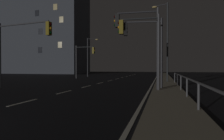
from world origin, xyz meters
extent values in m
plane|color=black|center=(0.00, 17.50, 0.00)|extent=(112.00, 112.00, 0.00)
cube|color=gray|center=(6.67, 17.50, 0.07)|extent=(2.03, 77.00, 0.14)
cube|color=silver|center=(0.00, 5.00, 0.01)|extent=(0.14, 2.00, 0.01)
cube|color=silver|center=(0.00, 9.00, 0.01)|extent=(0.14, 2.00, 0.01)
cube|color=silver|center=(0.00, 13.00, 0.01)|extent=(0.14, 2.00, 0.01)
cube|color=silver|center=(0.00, 17.00, 0.01)|extent=(0.14, 2.00, 0.01)
cube|color=silver|center=(0.00, 21.00, 0.01)|extent=(0.14, 2.00, 0.01)
cube|color=silver|center=(0.00, 25.00, 0.01)|extent=(0.14, 2.00, 0.01)
cube|color=silver|center=(0.00, 29.00, 0.01)|extent=(0.14, 2.00, 0.01)
cube|color=silver|center=(0.00, 33.00, 0.01)|extent=(0.14, 2.00, 0.01)
cube|color=silver|center=(0.00, 37.00, 0.01)|extent=(0.14, 2.00, 0.01)
cube|color=silver|center=(0.00, 41.00, 0.01)|extent=(0.14, 2.00, 0.01)
cube|color=silver|center=(0.00, 45.00, 0.01)|extent=(0.14, 2.00, 0.01)
cube|color=silver|center=(5.40, 22.50, 0.01)|extent=(0.14, 53.00, 0.01)
cylinder|color=#38383D|center=(6.26, 12.02, 2.70)|extent=(0.16, 0.16, 5.13)
cylinder|color=#4C4C51|center=(4.95, 11.84, 5.02)|extent=(2.63, 0.46, 0.11)
cube|color=black|center=(3.64, 11.66, 4.49)|extent=(0.32, 0.37, 0.95)
sphere|color=black|center=(3.49, 11.64, 4.79)|extent=(0.20, 0.20, 0.20)
sphere|color=orange|center=(3.49, 11.64, 4.49)|extent=(0.20, 0.20, 0.20)
sphere|color=black|center=(3.49, 11.64, 4.19)|extent=(0.20, 0.20, 0.20)
cylinder|color=#4C4C51|center=(-6.11, 24.36, 2.46)|extent=(0.16, 0.16, 4.91)
cylinder|color=#2D3033|center=(-4.77, 24.39, 4.66)|extent=(2.68, 0.17, 0.11)
cube|color=olive|center=(-3.43, 24.42, 4.14)|extent=(0.29, 0.35, 0.95)
sphere|color=black|center=(-3.28, 24.42, 4.44)|extent=(0.20, 0.20, 0.20)
sphere|color=orange|center=(-3.28, 24.42, 4.14)|extent=(0.20, 0.20, 0.20)
sphere|color=black|center=(-3.28, 24.42, 3.84)|extent=(0.20, 0.20, 0.20)
cylinder|color=#4C4C51|center=(6.06, 10.56, 2.66)|extent=(0.16, 0.16, 5.05)
cylinder|color=#2D3033|center=(4.81, 10.51, 4.94)|extent=(2.50, 0.23, 0.11)
cube|color=olive|center=(3.56, 10.45, 4.41)|extent=(0.30, 0.35, 0.95)
sphere|color=black|center=(3.41, 10.44, 4.71)|extent=(0.20, 0.20, 0.20)
sphere|color=orange|center=(3.41, 10.44, 4.41)|extent=(0.20, 0.20, 0.20)
sphere|color=black|center=(3.41, 10.44, 4.11)|extent=(0.20, 0.20, 0.20)
cylinder|color=#2D3033|center=(-6.29, 10.21, 2.59)|extent=(0.16, 0.16, 5.17)
cylinder|color=#4C4C51|center=(-3.89, 9.89, 4.92)|extent=(4.81, 0.76, 0.11)
cube|color=olive|center=(-1.49, 9.57, 4.40)|extent=(0.32, 0.37, 0.95)
sphere|color=black|center=(-1.34, 9.55, 4.70)|extent=(0.20, 0.20, 0.20)
sphere|color=orange|center=(-1.34, 9.55, 4.40)|extent=(0.20, 0.20, 0.20)
sphere|color=black|center=(-1.34, 9.55, 4.10)|extent=(0.20, 0.20, 0.20)
cylinder|color=#4C4C51|center=(6.00, 11.03, 2.95)|extent=(0.16, 0.16, 5.61)
cylinder|color=#38383D|center=(4.59, 10.95, 5.50)|extent=(2.82, 0.25, 0.11)
cube|color=black|center=(3.19, 10.88, 4.98)|extent=(0.30, 0.35, 0.95)
sphere|color=black|center=(3.03, 10.87, 5.28)|extent=(0.20, 0.20, 0.20)
sphere|color=orange|center=(3.03, 10.87, 4.98)|extent=(0.20, 0.20, 0.20)
sphere|color=black|center=(3.03, 10.87, 4.68)|extent=(0.20, 0.20, 0.20)
cylinder|color=#2D3033|center=(6.86, 19.07, 4.37)|extent=(0.18, 0.18, 8.46)
cylinder|color=#38383D|center=(6.17, 19.32, 8.45)|extent=(1.41, 0.60, 0.10)
ellipsoid|color=#F9D172|center=(5.48, 19.57, 8.35)|extent=(0.56, 0.36, 0.24)
cylinder|color=#38383D|center=(-6.56, 30.22, 3.46)|extent=(0.18, 0.18, 6.92)
cylinder|color=#4C4C51|center=(-5.81, 30.55, 6.77)|extent=(1.54, 0.75, 0.10)
ellipsoid|color=#F9D172|center=(-5.06, 30.88, 6.67)|extent=(0.56, 0.36, 0.24)
cylinder|color=#59595E|center=(7.53, 4.58, 0.61)|extent=(0.09, 0.09, 0.95)
cylinder|color=#59595E|center=(7.53, 7.87, 0.61)|extent=(0.09, 0.09, 0.95)
cylinder|color=#59595E|center=(7.53, 11.17, 0.61)|extent=(0.09, 0.09, 0.95)
cylinder|color=#59595E|center=(7.53, 14.46, 0.61)|extent=(0.09, 0.09, 0.95)
cylinder|color=#59595E|center=(7.53, 17.75, 0.61)|extent=(0.09, 0.09, 0.95)
cube|color=slate|center=(7.53, 7.87, 1.09)|extent=(0.06, 19.75, 0.06)
cube|color=#4C515B|center=(-26.29, 46.80, 14.67)|extent=(23.87, 10.98, 29.34)
cube|color=black|center=(-23.75, 41.28, 6.12)|extent=(1.10, 0.06, 1.50)
cube|color=#EACC7A|center=(-19.38, 41.28, 16.69)|extent=(1.10, 0.06, 1.50)
cube|color=#EACC7A|center=(-17.73, 41.28, 13.47)|extent=(1.10, 0.06, 1.50)
cube|color=black|center=(-23.63, 41.28, 10.81)|extent=(1.10, 0.06, 1.50)
cube|color=black|center=(-24.57, 41.28, 15.50)|extent=(1.10, 0.06, 1.50)
cube|color=#EACC7A|center=(-18.13, 41.28, 7.27)|extent=(1.10, 0.06, 1.50)
camera|label=1|loc=(6.26, -2.91, 1.63)|focal=31.68mm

